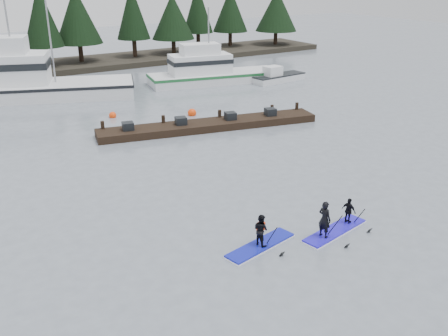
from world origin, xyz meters
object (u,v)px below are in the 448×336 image
fishing_boat_medium (212,77)px  paddleboard_solo (261,236)px  paddleboard_duo (335,221)px  floating_dock (210,125)px  fishing_boat_large (22,90)px

fishing_boat_medium → paddleboard_solo: 30.14m
fishing_boat_medium → paddleboard_duo: fishing_boat_medium is taller
paddleboard_duo → floating_dock: bearing=68.1°
floating_dock → paddleboard_duo: 15.38m
fishing_boat_large → paddleboard_solo: 30.06m
fishing_boat_large → paddleboard_solo: (2.64, -29.94, -0.26)m
floating_dock → paddleboard_duo: bearing=-89.0°
fishing_boat_medium → floating_dock: (-7.61, -12.41, -0.27)m
fishing_boat_medium → floating_dock: fishing_boat_medium is taller
fishing_boat_medium → floating_dock: bearing=-109.6°
fishing_boat_large → fishing_boat_medium: size_ratio=1.37×
paddleboard_solo → floating_dock: bearing=55.3°
fishing_boat_medium → paddleboard_solo: bearing=-105.4°
fishing_boat_large → floating_dock: (8.88, -15.57, -0.48)m
fishing_boat_medium → paddleboard_duo: 29.47m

